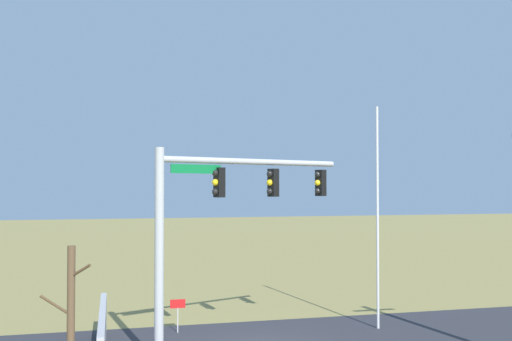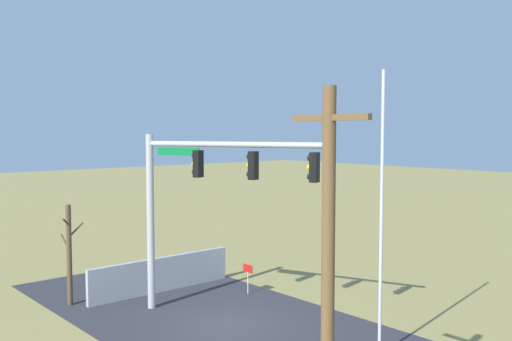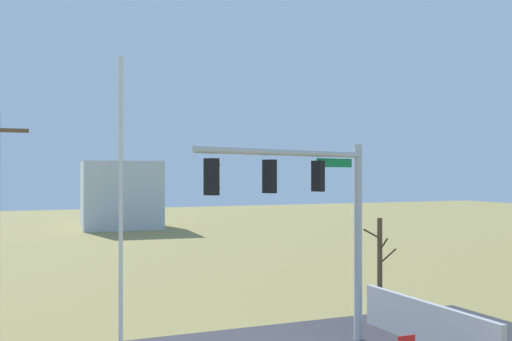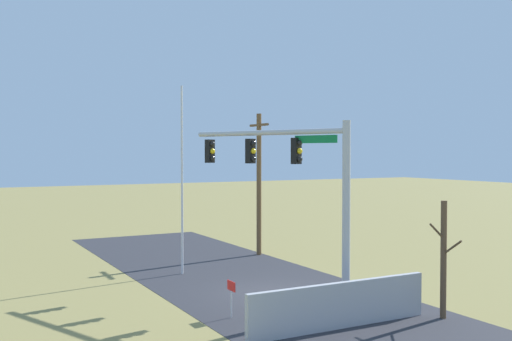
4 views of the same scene
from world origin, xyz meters
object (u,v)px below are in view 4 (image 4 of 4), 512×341
object	(u,v)px
signal_mast	(295,173)
utility_pole	(259,181)
flagpole	(182,180)
bare_tree	(444,258)
open_sign	(231,291)

from	to	relation	value
signal_mast	utility_pole	xyz separation A→B (m)	(-9.18, 3.51, -0.78)
utility_pole	flagpole	bearing A→B (deg)	-63.16
flagpole	utility_pole	world-z (taller)	flagpole
bare_tree	utility_pole	bearing A→B (deg)	177.75
bare_tree	open_sign	world-z (taller)	bare_tree
signal_mast	flagpole	xyz separation A→B (m)	(-6.43, -1.93, -0.48)
bare_tree	open_sign	distance (m)	7.04
flagpole	bare_tree	size ratio (longest dim) A/B	2.17
signal_mast	bare_tree	distance (m)	5.94
flagpole	open_sign	xyz separation A→B (m)	(7.43, -1.19, -3.31)
signal_mast	flagpole	distance (m)	6.73
signal_mast	bare_tree	size ratio (longest dim) A/B	1.74
open_sign	flagpole	bearing A→B (deg)	170.91
bare_tree	flagpole	bearing A→B (deg)	-155.61
open_sign	bare_tree	bearing A→B (deg)	61.03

